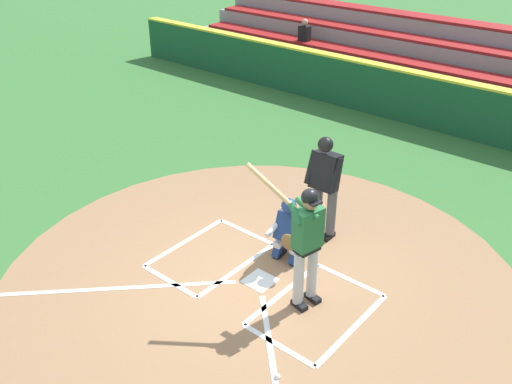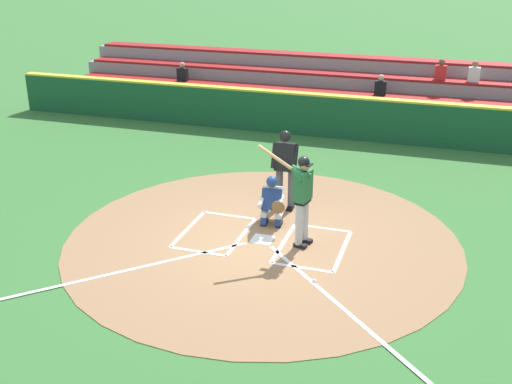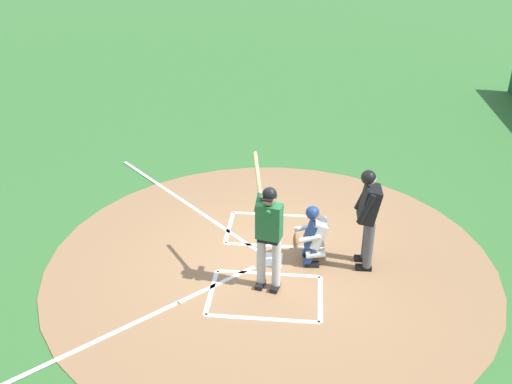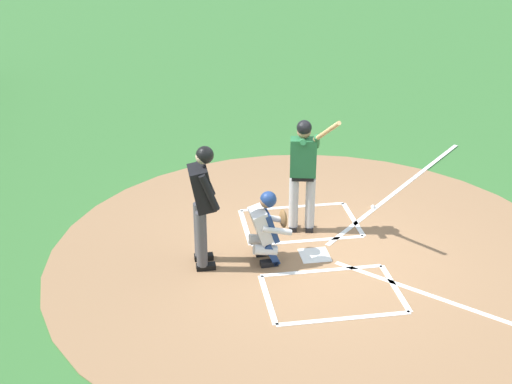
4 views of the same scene
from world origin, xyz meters
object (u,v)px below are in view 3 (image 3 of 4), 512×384
batter (269,231)px  catcher (312,234)px  plate_umpire (368,213)px  baseball (180,302)px

batter → catcher: bearing=-41.5°
batter → plate_umpire: bearing=-64.2°
catcher → baseball: 2.57m
catcher → baseball: catcher is taller
plate_umpire → catcher: bearing=89.0°
baseball → plate_umpire: bearing=-65.3°
plate_umpire → baseball: (-1.39, 3.01, -1.04)m
batter → catcher: 1.19m
batter → plate_umpire: 1.82m
batter → catcher: batter is taller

